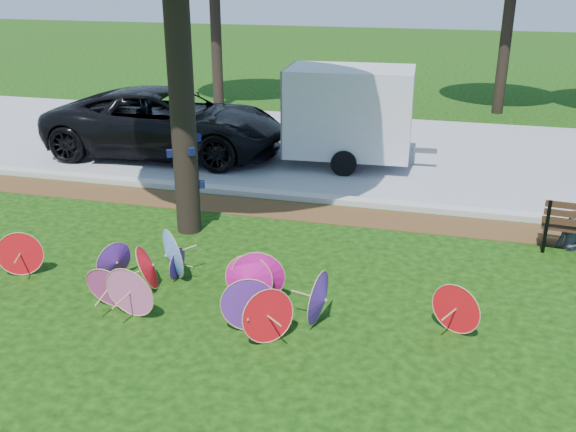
# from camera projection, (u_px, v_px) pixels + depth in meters

# --- Properties ---
(ground) EXTENTS (90.00, 90.00, 0.00)m
(ground) POSITION_uv_depth(u_px,v_px,m) (215.00, 326.00, 8.73)
(ground) COLOR black
(ground) RESTS_ON ground
(mulch_strip) EXTENTS (90.00, 1.00, 0.01)m
(mulch_strip) POSITION_uv_depth(u_px,v_px,m) (296.00, 211.00, 12.77)
(mulch_strip) COLOR #472D16
(mulch_strip) RESTS_ON ground
(curb) EXTENTS (90.00, 0.30, 0.12)m
(curb) POSITION_uv_depth(u_px,v_px,m) (304.00, 197.00, 13.38)
(curb) COLOR #B7B5AD
(curb) RESTS_ON ground
(street) EXTENTS (90.00, 8.00, 0.01)m
(street) POSITION_uv_depth(u_px,v_px,m) (340.00, 148.00, 17.14)
(street) COLOR gray
(street) RESTS_ON ground
(parasol_pile) EXTENTS (7.38, 2.00, 0.81)m
(parasol_pile) POSITION_uv_depth(u_px,v_px,m) (209.00, 281.00, 9.16)
(parasol_pile) COLOR red
(parasol_pile) RESTS_ON ground
(black_van) EXTENTS (6.17, 3.06, 1.68)m
(black_van) POSITION_uv_depth(u_px,v_px,m) (167.00, 123.00, 16.30)
(black_van) COLOR black
(black_van) RESTS_ON ground
(cargo_trailer) EXTENTS (3.02, 2.01, 2.65)m
(cargo_trailer) POSITION_uv_depth(u_px,v_px,m) (350.00, 111.00, 15.31)
(cargo_trailer) COLOR silver
(cargo_trailer) RESTS_ON ground
(person_left) EXTENTS (0.58, 0.50, 1.34)m
(person_left) POSITION_uv_depth(u_px,v_px,m) (576.00, 213.00, 10.83)
(person_left) COLOR #3A3E4F
(person_left) RESTS_ON ground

